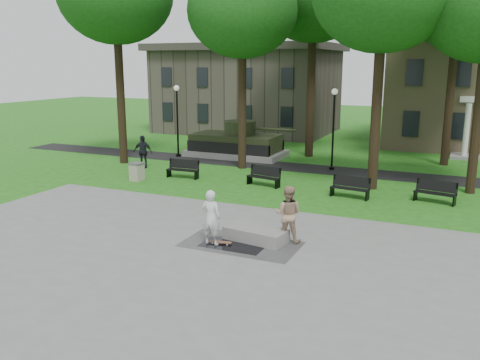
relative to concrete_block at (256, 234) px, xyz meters
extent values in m
plane|color=#265714|center=(-1.12, 1.04, -0.24)|extent=(120.00, 120.00, 0.00)
cube|color=gray|center=(-1.12, -3.96, -0.23)|extent=(22.00, 16.00, 0.02)
cube|color=black|center=(-1.12, 13.04, -0.24)|extent=(44.00, 2.60, 0.01)
cube|color=#4C443D|center=(-12.12, 27.54, 3.35)|extent=(15.00, 10.00, 7.20)
cylinder|color=black|center=(-13.12, 10.04, 4.24)|extent=(0.52, 0.52, 8.96)
cylinder|color=black|center=(-5.62, 11.54, 3.75)|extent=(0.48, 0.48, 8.00)
ellipsoid|color=#134610|center=(-5.62, 11.54, 8.76)|extent=(6.20, 6.20, 5.27)
cylinder|color=black|center=(2.38, 9.54, 3.92)|extent=(0.50, 0.50, 8.32)
cylinder|color=black|center=(6.88, 10.54, 3.59)|extent=(0.46, 0.46, 7.68)
cylinder|color=black|center=(-3.12, 17.04, 4.39)|extent=(0.54, 0.54, 9.28)
cylinder|color=black|center=(5.38, 17.54, 4.08)|extent=(0.50, 0.50, 8.64)
cylinder|color=black|center=(-11.12, 13.34, 1.96)|extent=(0.12, 0.12, 4.40)
sphere|color=silver|center=(-11.12, 13.34, 4.30)|extent=(0.36, 0.36, 0.36)
cylinder|color=black|center=(-11.12, 13.34, -0.16)|extent=(0.32, 0.32, 0.16)
cylinder|color=black|center=(-0.62, 13.34, 1.96)|extent=(0.12, 0.12, 4.40)
sphere|color=silver|center=(-0.62, 13.34, 4.30)|extent=(0.36, 0.36, 0.36)
cylinder|color=black|center=(-0.62, 13.34, -0.16)|extent=(0.32, 0.32, 0.16)
cube|color=gray|center=(-7.62, 15.04, -0.04)|extent=(6.50, 3.40, 0.40)
cube|color=#2B3019|center=(-7.62, 15.04, 0.70)|extent=(5.80, 2.80, 1.10)
cube|color=black|center=(-7.62, 13.69, 0.51)|extent=(5.80, 0.35, 0.70)
cube|color=black|center=(-7.62, 16.39, 0.51)|extent=(5.80, 0.35, 0.70)
cylinder|color=#2B3019|center=(-7.32, 15.04, 1.71)|extent=(2.10, 2.10, 0.90)
cylinder|color=#2B3019|center=(-5.02, 15.04, 1.71)|extent=(3.20, 0.18, 0.18)
cube|color=black|center=(-0.52, -0.76, -0.22)|extent=(2.20, 1.20, 0.00)
cube|color=gray|center=(0.00, 0.00, 0.00)|extent=(2.32, 1.30, 0.45)
cube|color=brown|center=(-0.98, -0.80, -0.19)|extent=(0.80, 0.31, 0.07)
imported|color=silver|center=(-1.25, -0.99, 0.74)|extent=(0.71, 0.47, 1.94)
imported|color=tan|center=(1.04, 0.38, 0.78)|extent=(1.07, 0.89, 2.01)
imported|color=black|center=(-11.09, 9.20, 0.73)|extent=(1.22, 0.70, 1.96)
cube|color=black|center=(-7.49, 7.72, 0.21)|extent=(1.82, 0.54, 0.05)
cube|color=black|center=(-7.49, 7.94, 0.51)|extent=(1.81, 0.25, 0.50)
cube|color=black|center=(-8.34, 7.72, -0.02)|extent=(0.08, 0.45, 0.45)
cube|color=black|center=(-6.64, 7.72, -0.02)|extent=(0.08, 0.45, 0.45)
cube|color=black|center=(-2.79, 7.80, 0.21)|extent=(1.85, 0.79, 0.05)
cube|color=black|center=(-2.79, 8.02, 0.51)|extent=(1.79, 0.50, 0.50)
cube|color=black|center=(-3.64, 7.80, -0.02)|extent=(0.15, 0.45, 0.45)
cube|color=black|center=(-1.94, 7.80, -0.02)|extent=(0.15, 0.45, 0.45)
cube|color=black|center=(1.75, 7.24, 0.21)|extent=(1.84, 0.68, 0.05)
cube|color=black|center=(1.75, 7.46, 0.51)|extent=(1.80, 0.38, 0.50)
cube|color=black|center=(0.90, 7.24, -0.02)|extent=(0.12, 0.45, 0.45)
cube|color=black|center=(2.60, 7.24, -0.02)|extent=(0.12, 0.45, 0.45)
cube|color=black|center=(5.42, 7.92, 0.21)|extent=(1.85, 0.81, 0.05)
cube|color=black|center=(5.42, 8.14, 0.51)|extent=(1.79, 0.52, 0.50)
cube|color=black|center=(4.57, 7.92, -0.02)|extent=(0.15, 0.45, 0.45)
cube|color=black|center=(6.27, 7.92, -0.02)|extent=(0.15, 0.45, 0.45)
cube|color=#AAA18C|center=(-9.44, 6.24, 0.21)|extent=(0.66, 0.66, 0.90)
cube|color=#4C4C4C|center=(-9.44, 6.24, 0.69)|extent=(0.72, 0.72, 0.06)
camera|label=1|loc=(6.42, -15.72, 5.87)|focal=38.00mm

